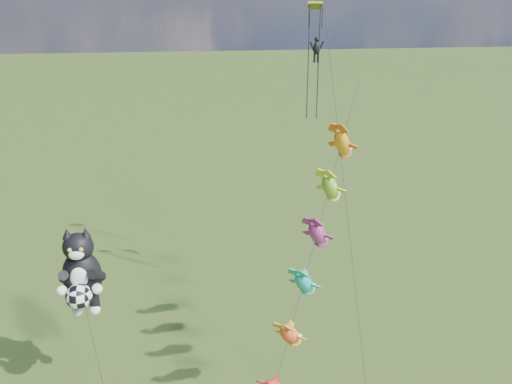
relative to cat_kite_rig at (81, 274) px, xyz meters
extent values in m
cylinder|color=black|center=(0.58, -1.27, -4.68)|extent=(1.21, 2.51, 5.68)
ellipsoid|color=black|center=(0.00, 0.25, -0.29)|extent=(2.66, 2.45, 3.12)
ellipsoid|color=black|center=(0.00, 0.16, 1.56)|extent=(2.11, 2.03, 1.58)
cone|color=black|center=(-0.49, 0.16, 2.39)|extent=(0.71, 0.71, 0.58)
cone|color=black|center=(0.49, 0.16, 2.39)|extent=(0.71, 0.71, 0.58)
ellipsoid|color=white|center=(0.00, -0.48, 1.41)|extent=(0.91, 0.70, 0.57)
ellipsoid|color=white|center=(0.00, -0.48, 0.00)|extent=(1.04, 0.72, 1.29)
sphere|color=gold|center=(-0.29, -0.54, 1.73)|extent=(0.23, 0.23, 0.23)
sphere|color=gold|center=(0.29, -0.54, 1.73)|extent=(0.23, 0.23, 0.23)
sphere|color=white|center=(-0.93, -0.77, -0.54)|extent=(0.58, 0.58, 0.58)
sphere|color=white|center=(0.92, -0.77, -0.54)|extent=(0.58, 0.58, 0.58)
sphere|color=white|center=(-0.49, 0.11, -2.39)|extent=(0.62, 0.62, 0.62)
sphere|color=white|center=(0.49, 0.11, -2.39)|extent=(0.62, 0.62, 0.62)
sphere|color=white|center=(0.00, -1.06, -0.78)|extent=(1.42, 1.42, 1.42)
cylinder|color=black|center=(11.49, -3.95, 0.98)|extent=(8.22, 13.56, 17.01)
ellipsoid|color=red|center=(10.60, -5.41, -0.85)|extent=(1.76, 2.21, 2.20)
ellipsoid|color=#1996BF|center=(11.52, -3.89, 1.05)|extent=(1.76, 2.21, 2.20)
ellipsoid|color=#D83389|center=(12.43, -2.38, 2.95)|extent=(1.76, 2.21, 2.20)
ellipsoid|color=green|center=(13.35, -0.86, 4.85)|extent=(1.76, 2.21, 2.20)
ellipsoid|color=yellow|center=(14.27, 0.65, 6.76)|extent=(1.76, 2.21, 2.20)
cylinder|color=black|center=(14.66, 1.42, 4.46)|extent=(0.27, 17.09, 23.98)
cube|color=#179214|center=(13.85, 6.87, 13.38)|extent=(0.93, 0.54, 0.48)
cylinder|color=black|center=(13.54, 6.87, 9.89)|extent=(0.08, 0.08, 6.98)
cylinder|color=black|center=(14.16, 6.87, 9.89)|extent=(0.08, 0.08, 6.98)
camera|label=1|loc=(6.56, -27.94, 15.57)|focal=40.00mm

